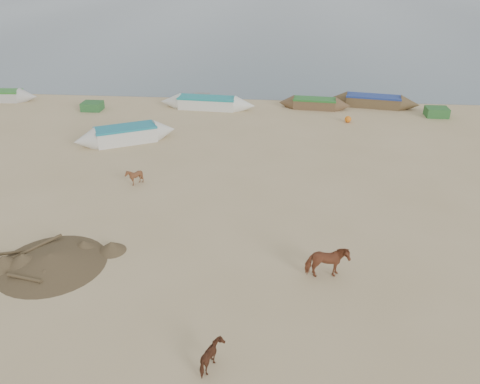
{
  "coord_description": "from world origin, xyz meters",
  "views": [
    {
      "loc": [
        1.63,
        -13.94,
        10.16
      ],
      "look_at": [
        0.0,
        4.0,
        1.0
      ],
      "focal_mm": 35.0,
      "sensor_mm": 36.0,
      "label": 1
    }
  ],
  "objects_px": {
    "cow_adult": "(327,262)",
    "calf_front": "(134,177)",
    "near_canoe": "(126,135)",
    "calf_right": "(213,357)"
  },
  "relations": [
    {
      "from": "cow_adult",
      "to": "near_canoe",
      "type": "height_order",
      "value": "cow_adult"
    },
    {
      "from": "calf_front",
      "to": "calf_right",
      "type": "distance_m",
      "value": 12.37
    },
    {
      "from": "calf_front",
      "to": "near_canoe",
      "type": "bearing_deg",
      "value": -167.39
    },
    {
      "from": "cow_adult",
      "to": "calf_front",
      "type": "bearing_deg",
      "value": 43.79
    },
    {
      "from": "cow_adult",
      "to": "calf_right",
      "type": "relative_size",
      "value": 1.77
    },
    {
      "from": "cow_adult",
      "to": "calf_front",
      "type": "relative_size",
      "value": 1.68
    },
    {
      "from": "calf_front",
      "to": "near_canoe",
      "type": "height_order",
      "value": "near_canoe"
    },
    {
      "from": "cow_adult",
      "to": "calf_right",
      "type": "height_order",
      "value": "cow_adult"
    },
    {
      "from": "calf_front",
      "to": "near_canoe",
      "type": "xyz_separation_m",
      "value": [
        -2.21,
        5.69,
        0.05
      ]
    },
    {
      "from": "calf_right",
      "to": "calf_front",
      "type": "bearing_deg",
      "value": 18.58
    }
  ]
}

